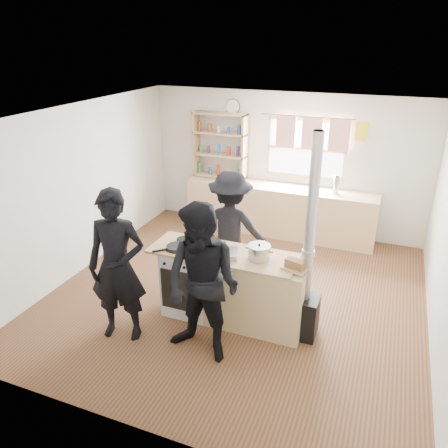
{
  "coord_description": "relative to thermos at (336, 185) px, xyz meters",
  "views": [
    {
      "loc": [
        1.75,
        -4.98,
        3.39
      ],
      "look_at": [
        -0.16,
        -0.1,
        1.1
      ],
      "focal_mm": 35.0,
      "sensor_mm": 36.0,
      "label": 1
    }
  ],
  "objects": [
    {
      "name": "flue_heater",
      "position": [
        0.08,
        -2.77,
        -0.41
      ],
      "size": [
        0.35,
        0.35,
        2.5
      ],
      "color": "black",
      "rests_on": "ground"
    },
    {
      "name": "cooking_island",
      "position": [
        -0.82,
        -2.77,
        -0.58
      ],
      "size": [
        1.97,
        0.64,
        0.93
      ],
      "color": "white",
      "rests_on": "ground"
    },
    {
      "name": "back_counter",
      "position": [
        -0.96,
        0.0,
        -0.6
      ],
      "size": [
        3.4,
        0.55,
        0.9
      ],
      "primitive_type": "cube",
      "color": "tan",
      "rests_on": "ground"
    },
    {
      "name": "stockpot_counter",
      "position": [
        -0.5,
        -2.77,
        -0.03
      ],
      "size": [
        0.27,
        0.27,
        0.2
      ],
      "color": "#B0B0B3",
      "rests_on": "cooking_island"
    },
    {
      "name": "skillet_greens",
      "position": [
        -1.53,
        -2.91,
        -0.09
      ],
      "size": [
        0.36,
        0.36,
        0.05
      ],
      "color": "black",
      "rests_on": "cooking_island"
    },
    {
      "name": "shelving_unit",
      "position": [
        -2.16,
        0.12,
        0.46
      ],
      "size": [
        1.0,
        0.28,
        1.2
      ],
      "color": "tan",
      "rests_on": "back_counter"
    },
    {
      "name": "roast_tray",
      "position": [
        -0.92,
        -2.84,
        -0.09
      ],
      "size": [
        0.4,
        0.37,
        0.06
      ],
      "color": "silver",
      "rests_on": "cooking_island"
    },
    {
      "name": "ground",
      "position": [
        -0.96,
        -2.22,
        -1.06
      ],
      "size": [
        5.0,
        5.0,
        0.01
      ],
      "primitive_type": "cube",
      "color": "brown",
      "rests_on": "ground"
    },
    {
      "name": "thermos",
      "position": [
        0.0,
        0.0,
        0.0
      ],
      "size": [
        0.1,
        0.1,
        0.3
      ],
      "primitive_type": "cylinder",
      "color": "silver",
      "rests_on": "back_counter"
    },
    {
      "name": "stockpot_stove",
      "position": [
        -1.3,
        -2.57,
        -0.04
      ],
      "size": [
        0.21,
        0.21,
        0.18
      ],
      "color": "silver",
      "rests_on": "cooking_island"
    },
    {
      "name": "person_near_right",
      "position": [
        -0.89,
        -3.54,
        -0.13
      ],
      "size": [
        1.0,
        0.84,
        1.84
      ],
      "primitive_type": "imported",
      "rotation": [
        0.0,
        0.0,
        -0.17
      ],
      "color": "black",
      "rests_on": "ground"
    },
    {
      "name": "person_near_left",
      "position": [
        -1.96,
        -3.56,
        -0.12
      ],
      "size": [
        0.77,
        0.6,
        1.86
      ],
      "primitive_type": "imported",
      "rotation": [
        0.0,
        0.0,
        0.24
      ],
      "color": "black",
      "rests_on": "ground"
    },
    {
      "name": "bread_board",
      "position": [
        -0.04,
        -2.86,
        -0.07
      ],
      "size": [
        0.32,
        0.27,
        0.12
      ],
      "color": "tan",
      "rests_on": "cooking_island"
    },
    {
      "name": "person_far",
      "position": [
        -1.19,
        -1.9,
        -0.21
      ],
      "size": [
        1.17,
        0.79,
        1.69
      ],
      "primitive_type": "imported",
      "rotation": [
        0.0,
        0.0,
        3.29
      ],
      "color": "black",
      "rests_on": "ground"
    }
  ]
}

